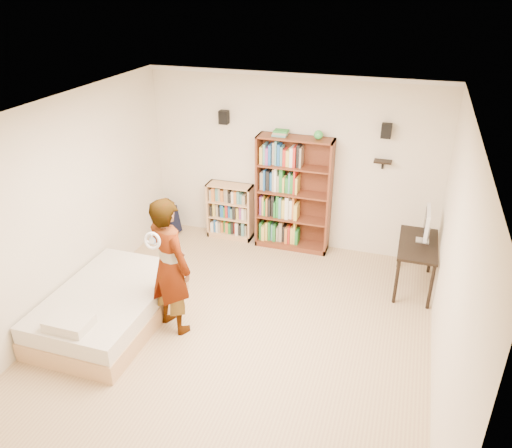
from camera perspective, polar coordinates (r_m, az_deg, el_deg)
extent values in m
cube|color=tan|center=(6.24, -2.05, -12.40)|extent=(4.50, 5.00, 0.01)
cube|color=silver|center=(7.69, 4.10, 6.96)|extent=(4.50, 0.02, 2.70)
cube|color=silver|center=(3.70, -16.30, -18.89)|extent=(4.50, 0.02, 2.70)
cube|color=silver|center=(6.54, -21.15, 1.54)|extent=(0.02, 5.00, 2.70)
cube|color=silver|center=(5.26, 21.56, -4.80)|extent=(0.02, 5.00, 2.70)
cube|color=white|center=(5.00, -2.56, 12.41)|extent=(4.50, 5.00, 0.02)
cube|color=silver|center=(7.33, 4.38, 16.66)|extent=(4.50, 0.06, 0.06)
cube|color=silver|center=(2.96, -19.20, -0.06)|extent=(4.50, 0.06, 0.06)
cube|color=silver|center=(6.13, -22.97, 12.75)|extent=(0.06, 5.00, 0.06)
cube|color=silver|center=(4.75, 23.85, 9.03)|extent=(0.06, 5.00, 0.06)
cube|color=black|center=(7.71, -3.68, 12.08)|extent=(0.14, 0.12, 0.20)
cube|color=black|center=(7.22, 14.69, 10.27)|extent=(0.14, 0.12, 0.20)
cube|color=black|center=(7.36, 14.29, 6.93)|extent=(0.25, 0.16, 0.02)
imported|color=black|center=(5.95, -9.84, -4.75)|extent=(0.75, 0.64, 1.74)
torus|color=silver|center=(5.46, -11.77, -1.90)|extent=(0.20, 0.08, 0.20)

